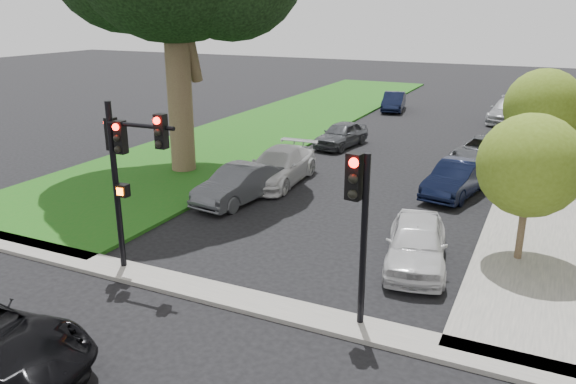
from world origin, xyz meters
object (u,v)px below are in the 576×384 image
at_px(small_tree_b, 544,108).
at_px(car_parked_1, 456,179).
at_px(small_tree_c, 547,101).
at_px(traffic_signal_secondary, 359,209).
at_px(small_tree_a, 530,166).
at_px(car_parked_9, 394,102).
at_px(traffic_signal_main, 125,158).
at_px(car_parked_2, 484,151).
at_px(car_parked_5, 239,184).
at_px(car_parked_7, 341,134).
at_px(car_parked_4, 508,111).
at_px(car_parked_6, 279,166).
at_px(car_parked_0, 416,243).

xyz_separation_m(small_tree_b, car_parked_1, (-2.69, -3.37, -2.47)).
distance_m(small_tree_c, traffic_signal_secondary, 21.81).
distance_m(small_tree_a, car_parked_9, 25.44).
bearing_deg(traffic_signal_main, car_parked_2, 65.40).
relative_size(small_tree_a, car_parked_5, 1.04).
distance_m(car_parked_2, car_parked_9, 14.77).
distance_m(car_parked_1, car_parked_7, 9.01).
bearing_deg(car_parked_2, car_parked_5, -119.01).
bearing_deg(small_tree_b, car_parked_9, 124.81).
bearing_deg(traffic_signal_secondary, small_tree_a, 59.29).
distance_m(traffic_signal_secondary, car_parked_1, 11.02).
distance_m(car_parked_4, car_parked_7, 13.25).
xyz_separation_m(car_parked_2, car_parked_6, (-7.40, -6.67, 0.06)).
xyz_separation_m(car_parked_7, car_parked_9, (-0.44, 12.02, -0.00)).
height_order(small_tree_b, car_parked_4, small_tree_b).
bearing_deg(car_parked_5, car_parked_1, 38.37).
distance_m(small_tree_b, car_parked_4, 13.83).
xyz_separation_m(small_tree_a, car_parked_0, (-2.62, -1.57, -2.19)).
height_order(traffic_signal_secondary, car_parked_0, traffic_signal_secondary).
bearing_deg(traffic_signal_main, car_parked_4, 74.97).
relative_size(car_parked_2, car_parked_7, 1.21).
distance_m(car_parked_0, car_parked_9, 25.92).
relative_size(traffic_signal_main, car_parked_4, 0.94).
bearing_deg(car_parked_4, small_tree_b, -76.22).
height_order(car_parked_0, car_parked_6, car_parked_6).
xyz_separation_m(car_parked_0, car_parked_5, (-7.39, 2.73, -0.02)).
bearing_deg(car_parked_1, small_tree_b, 62.32).
xyz_separation_m(small_tree_b, car_parked_4, (-2.23, 13.43, -2.42)).
bearing_deg(car_parked_6, small_tree_c, 48.81).
distance_m(car_parked_2, car_parked_7, 7.31).
bearing_deg(traffic_signal_secondary, car_parked_0, 81.82).
relative_size(traffic_signal_secondary, car_parked_4, 0.82).
distance_m(small_tree_c, car_parked_6, 15.72).
height_order(traffic_signal_main, car_parked_4, traffic_signal_main).
height_order(car_parked_1, car_parked_4, car_parked_4).
height_order(small_tree_b, traffic_signal_main, traffic_signal_main).
xyz_separation_m(small_tree_c, car_parked_9, (-10.04, 7.02, -1.73)).
relative_size(car_parked_4, car_parked_5, 1.21).
bearing_deg(small_tree_b, small_tree_a, -90.00).
bearing_deg(traffic_signal_main, car_parked_0, 27.97).
bearing_deg(small_tree_c, traffic_signal_secondary, -98.34).
distance_m(car_parked_0, car_parked_5, 7.88).
distance_m(traffic_signal_main, traffic_signal_secondary, 6.47).
distance_m(small_tree_c, car_parked_5, 18.19).
xyz_separation_m(small_tree_c, car_parked_6, (-9.72, -12.24, -1.67)).
bearing_deg(small_tree_c, car_parked_6, -128.45).
distance_m(small_tree_b, car_parked_5, 12.85).
bearing_deg(car_parked_5, small_tree_c, 64.40).
distance_m(small_tree_a, car_parked_1, 6.47).
bearing_deg(car_parked_1, small_tree_c, 86.97).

